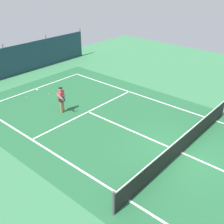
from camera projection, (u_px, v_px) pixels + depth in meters
name	position (u px, v px, depth m)	size (l,w,h in m)	color
ground_plane	(181.00, 153.00, 13.44)	(36.00, 36.00, 0.00)	#387A4C
court_surface	(181.00, 152.00, 13.43)	(11.02, 26.60, 0.01)	#236038
tennis_net	(182.00, 144.00, 13.20)	(10.12, 0.10, 1.10)	black
back_fence	(4.00, 68.00, 22.43)	(16.30, 0.98, 2.70)	#1E3D4C
tennis_player	(62.00, 98.00, 16.67)	(0.61, 0.81, 1.64)	#9E7051
tennis_ball_near_player	(111.00, 122.00, 15.95)	(0.07, 0.07, 0.07)	#CCDB33
tennis_ball_midcourt	(27.00, 97.00, 18.99)	(0.07, 0.07, 0.07)	#CCDB33
tennis_ball_by_sideline	(48.00, 94.00, 19.43)	(0.07, 0.07, 0.07)	#CCDB33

